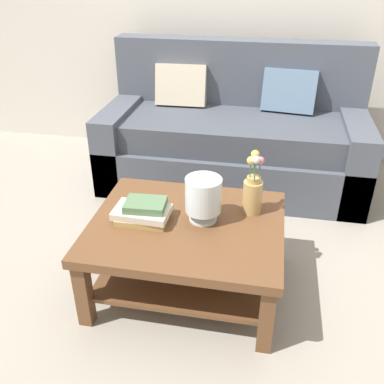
{
  "coord_description": "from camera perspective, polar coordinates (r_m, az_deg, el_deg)",
  "views": [
    {
      "loc": [
        0.37,
        -2.2,
        1.67
      ],
      "look_at": [
        -0.01,
        -0.21,
        0.53
      ],
      "focal_mm": 40.39,
      "sensor_mm": 36.0,
      "label": 1
    }
  ],
  "objects": [
    {
      "name": "ground_plane",
      "position": [
        2.79,
        1.09,
        -7.35
      ],
      "size": [
        10.0,
        10.0,
        0.0
      ],
      "primitive_type": "plane",
      "color": "gray"
    },
    {
      "name": "couch",
      "position": [
        3.47,
        5.47,
        7.21
      ],
      "size": [
        2.0,
        0.9,
        1.06
      ],
      "color": "#474C56",
      "rests_on": "ground"
    },
    {
      "name": "coffee_table",
      "position": [
        2.32,
        -0.61,
        -6.52
      ],
      "size": [
        1.0,
        0.84,
        0.43
      ],
      "color": "brown",
      "rests_on": "ground"
    },
    {
      "name": "book_stack_main",
      "position": [
        2.26,
        -6.47,
        -2.6
      ],
      "size": [
        0.3,
        0.19,
        0.11
      ],
      "color": "tan",
      "rests_on": "coffee_table"
    },
    {
      "name": "glass_hurricane_vase",
      "position": [
        2.21,
        1.5,
        -0.56
      ],
      "size": [
        0.19,
        0.19,
        0.24
      ],
      "color": "silver",
      "rests_on": "coffee_table"
    },
    {
      "name": "flower_pitcher",
      "position": [
        2.3,
        8.03,
        0.11
      ],
      "size": [
        0.1,
        0.11,
        0.35
      ],
      "color": "tan",
      "rests_on": "coffee_table"
    }
  ]
}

